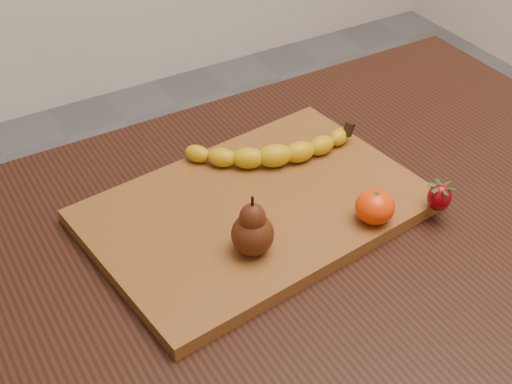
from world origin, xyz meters
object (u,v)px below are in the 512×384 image
pear (253,225)px  table (328,262)px  mandarin (375,207)px  cutting_board (256,209)px

pear → table: bearing=11.8°
mandarin → pear: bearing=169.9°
table → mandarin: bearing=-70.2°
cutting_board → pear: bearing=-129.6°
pear → mandarin: pear is taller
table → cutting_board: 0.15m
cutting_board → pear: (-0.05, -0.08, 0.05)m
table → mandarin: mandarin is taller
cutting_board → mandarin: 0.16m
cutting_board → mandarin: bearing=-49.5°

